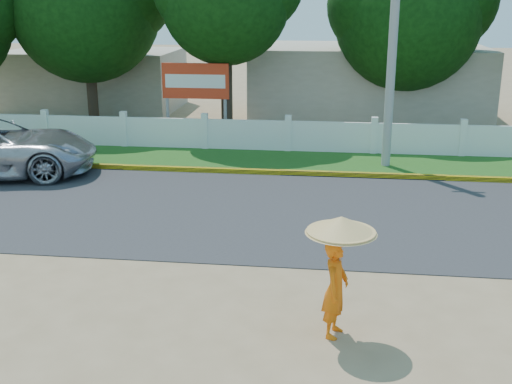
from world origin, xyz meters
TOP-DOWN VIEW (x-y plane):
  - ground at (0.00, 0.00)m, footprint 120.00×120.00m
  - road at (0.00, 4.50)m, footprint 60.00×7.00m
  - grass_verge at (0.00, 9.75)m, footprint 60.00×3.50m
  - curb at (0.00, 8.05)m, footprint 40.00×0.18m
  - fence at (0.00, 11.20)m, footprint 40.00×0.10m
  - building_near at (3.00, 18.00)m, footprint 10.00×6.00m
  - building_far at (-10.00, 19.00)m, footprint 8.00×5.00m
  - utility_pole at (3.32, 9.55)m, footprint 0.28×0.28m
  - monk_with_parasol at (1.76, -1.56)m, footprint 1.13×1.13m
  - billboard at (-3.54, 12.30)m, footprint 2.50×0.13m
  - tree_row at (4.42, 14.32)m, footprint 41.21×8.10m

SIDE VIEW (x-z plane):
  - ground at x=0.00m, z-range 0.00..0.00m
  - road at x=0.00m, z-range 0.00..0.02m
  - grass_verge at x=0.00m, z-range 0.00..0.03m
  - curb at x=0.00m, z-range 0.00..0.16m
  - fence at x=0.00m, z-range 0.00..1.10m
  - monk_with_parasol at x=1.76m, z-range 0.31..2.37m
  - building_far at x=-10.00m, z-range 0.00..2.80m
  - building_near at x=3.00m, z-range 0.00..3.20m
  - billboard at x=-3.54m, z-range 0.67..3.62m
  - utility_pole at x=3.32m, z-range 0.00..7.38m
  - tree_row at x=4.42m, z-range 0.37..9.60m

